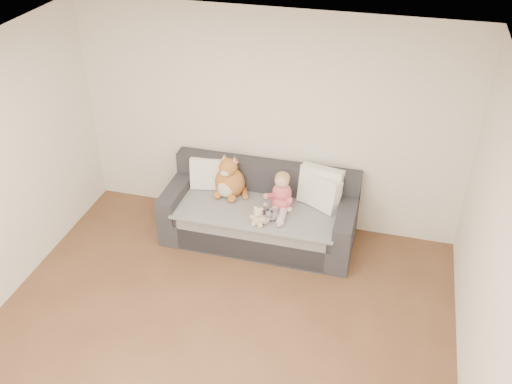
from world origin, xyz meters
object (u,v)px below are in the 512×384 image
(sippy_cup, at_px, (262,210))
(sofa, at_px, (260,215))
(plush_cat, at_px, (229,180))
(toddler, at_px, (281,195))
(teddy_bear, at_px, (258,218))

(sippy_cup, bearing_deg, sofa, 109.81)
(sofa, height_order, plush_cat, plush_cat)
(sofa, xyz_separation_m, sippy_cup, (0.07, -0.21, 0.22))
(toddler, height_order, sippy_cup, toddler)
(plush_cat, distance_m, teddy_bear, 0.70)
(plush_cat, bearing_deg, toddler, -4.34)
(sofa, distance_m, sippy_cup, 0.31)
(toddler, height_order, teddy_bear, toddler)
(teddy_bear, xyz_separation_m, sippy_cup, (-0.01, 0.20, -0.04))
(sofa, distance_m, plush_cat, 0.54)
(teddy_bear, relative_size, sippy_cup, 2.16)
(plush_cat, bearing_deg, sippy_cup, -22.47)
(toddler, xyz_separation_m, sippy_cup, (-0.18, -0.13, -0.14))
(toddler, distance_m, plush_cat, 0.67)
(sofa, relative_size, sippy_cup, 20.10)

